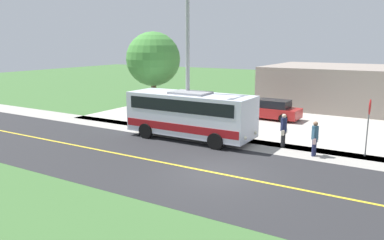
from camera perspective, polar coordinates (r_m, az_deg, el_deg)
ground_plane at (r=16.80m, az=3.73°, el=-7.96°), size 120.00×120.00×0.00m
road_surface at (r=16.80m, az=3.73°, el=-7.95°), size 8.00×100.00×0.01m
sidewalk at (r=21.35m, az=10.19°, el=-3.83°), size 2.40×100.00×0.01m
parking_lot_surface at (r=27.40m, az=21.53°, el=-1.04°), size 14.00×36.00×0.01m
road_centre_line at (r=16.80m, az=3.73°, el=-7.93°), size 0.16×100.00×0.00m
shuttle_bus_front at (r=22.21m, az=-0.24°, el=1.05°), size 2.78×7.62×2.80m
pedestrian_with_bags at (r=19.97m, az=17.92°, el=-2.49°), size 0.72×0.34×1.76m
pedestrian_waiting at (r=21.20m, az=13.56°, el=-1.32°), size 0.72×0.34×1.83m
stop_sign at (r=20.61m, az=24.95°, el=0.30°), size 0.76×0.07×2.88m
street_light_pole at (r=22.36m, az=-0.81°, el=9.69°), size 1.97×0.24×8.91m
parked_car_near at (r=28.78m, az=11.67°, el=1.51°), size 2.13×4.45×1.45m
tree_curbside at (r=26.87m, az=-5.83°, el=9.03°), size 3.75×3.75×6.33m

